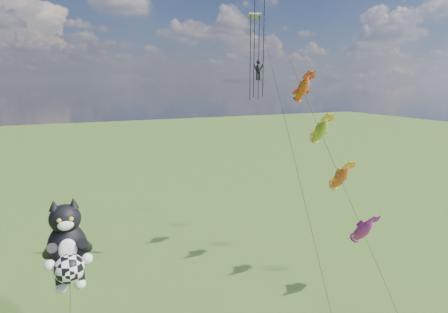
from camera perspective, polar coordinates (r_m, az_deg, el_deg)
name	(u,v)px	position (r m, az deg, el deg)	size (l,w,h in m)	color
cat_kite_rig	(68,248)	(23.89, -22.73, -12.68)	(2.59, 4.22, 10.72)	brown
fish_windsock_rig	(330,154)	(33.86, 15.83, 0.36)	(0.97, 15.97, 19.60)	brown
parafoil_rig	(260,60)	(32.63, 5.48, 14.37)	(3.51, 17.39, 24.60)	brown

